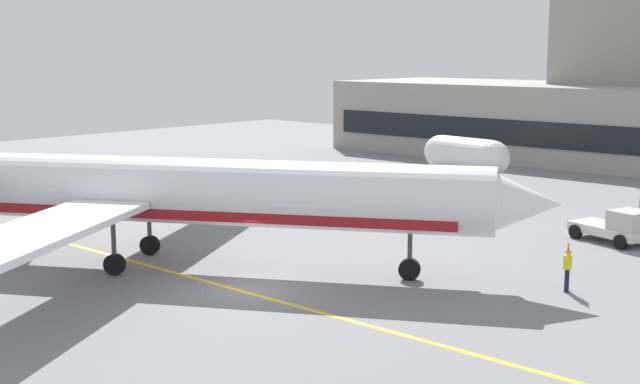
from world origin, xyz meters
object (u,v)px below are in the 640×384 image
object	(u,v)px
fuel_tank	(466,155)
marshaller	(567,268)
regional_jet	(149,190)
baggage_tug	(618,227)

from	to	relation	value
fuel_tank	marshaller	world-z (taller)	fuel_tank
fuel_tank	regional_jet	bearing A→B (deg)	-81.94
baggage_tug	marshaller	size ratio (longest dim) A/B	2.29
regional_jet	baggage_tug	size ratio (longest dim) A/B	7.11
baggage_tug	fuel_tank	xyz separation A→B (m)	(-18.00, 14.34, 0.80)
baggage_tug	fuel_tank	world-z (taller)	fuel_tank
fuel_tank	marshaller	bearing A→B (deg)	-50.08
fuel_tank	marshaller	size ratio (longest dim) A/B	3.97
baggage_tug	fuel_tank	distance (m)	23.03
regional_jet	fuel_tank	world-z (taller)	regional_jet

